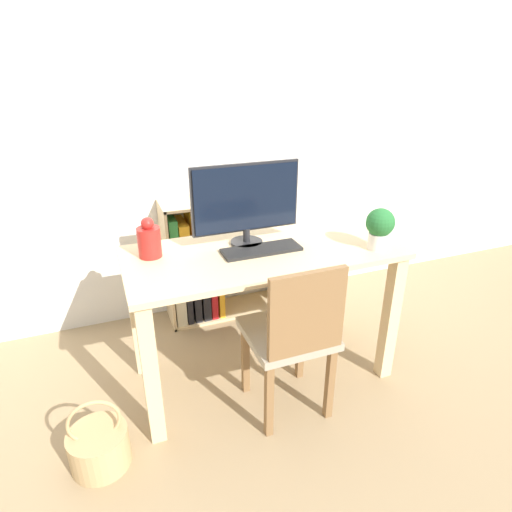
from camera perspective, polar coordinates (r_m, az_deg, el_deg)
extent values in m
plane|color=#997F5B|center=(2.58, 0.83, -15.10)|extent=(10.00, 10.00, 0.00)
cube|color=silver|center=(2.85, -6.00, 17.44)|extent=(8.00, 0.05, 2.60)
cube|color=#D8BC8C|center=(2.18, 0.95, 0.47)|extent=(1.40, 0.64, 0.03)
cube|color=#D8BC8C|center=(2.03, -13.83, -15.21)|extent=(0.07, 0.07, 0.74)
cube|color=#D8BC8C|center=(2.46, 17.46, -7.96)|extent=(0.07, 0.07, 0.74)
cube|color=#D8BC8C|center=(2.46, -15.65, -7.64)|extent=(0.07, 0.07, 0.74)
cube|color=#D8BC8C|center=(2.83, 11.04, -2.74)|extent=(0.07, 0.07, 0.74)
cylinder|color=#232326|center=(2.24, -1.26, 1.82)|extent=(0.17, 0.17, 0.02)
cylinder|color=#232326|center=(2.22, -1.27, 2.85)|extent=(0.04, 0.04, 0.07)
cube|color=#232326|center=(2.16, -1.38, 7.79)|extent=(0.56, 0.02, 0.35)
cube|color=black|center=(2.16, -1.32, 7.74)|extent=(0.54, 0.03, 0.33)
cube|color=black|center=(2.15, 0.74, 0.85)|extent=(0.40, 0.14, 0.02)
cylinder|color=#B2231E|center=(2.13, -14.03, 1.78)|extent=(0.11, 0.11, 0.15)
sphere|color=#B2231E|center=(2.10, -14.30, 4.21)|extent=(0.06, 0.06, 0.06)
cylinder|color=silver|center=(2.25, 15.95, 1.93)|extent=(0.10, 0.10, 0.09)
sphere|color=#23662D|center=(2.22, 16.25, 4.31)|extent=(0.14, 0.14, 0.14)
cube|color=#9E937F|center=(2.13, 4.20, -10.22)|extent=(0.40, 0.40, 0.04)
cube|color=brown|center=(1.87, 6.82, -7.65)|extent=(0.36, 0.03, 0.40)
cube|color=brown|center=(2.10, 1.73, -18.65)|extent=(0.04, 0.04, 0.42)
cube|color=brown|center=(2.22, 9.81, -16.33)|extent=(0.04, 0.04, 0.42)
cube|color=brown|center=(2.33, -1.42, -13.55)|extent=(0.04, 0.04, 0.42)
cube|color=brown|center=(2.44, 5.92, -11.79)|extent=(0.04, 0.04, 0.42)
cube|color=#D8BC8C|center=(2.86, -11.80, -1.40)|extent=(0.02, 0.28, 0.84)
cube|color=#D8BC8C|center=(3.06, 3.01, 0.93)|extent=(0.02, 0.28, 0.84)
cube|color=#D8BC8C|center=(3.13, -3.91, -7.07)|extent=(0.82, 0.28, 0.02)
cube|color=#D8BC8C|center=(2.79, -4.39, 7.51)|extent=(0.82, 0.28, 0.02)
cube|color=#D8BC8C|center=(2.94, -4.14, -0.20)|extent=(0.78, 0.28, 0.02)
cube|color=beige|center=(2.99, -10.38, -5.77)|extent=(0.07, 0.24, 0.28)
cube|color=black|center=(2.98, -9.28, -5.21)|extent=(0.04, 0.24, 0.33)
cube|color=black|center=(3.00, -8.23, -5.31)|extent=(0.05, 0.24, 0.29)
cube|color=black|center=(3.01, -7.09, -4.95)|extent=(0.05, 0.24, 0.31)
cube|color=red|center=(3.02, -6.11, -4.86)|extent=(0.04, 0.24, 0.30)
cube|color=orange|center=(3.04, -5.15, -4.76)|extent=(0.04, 0.24, 0.30)
cube|color=#2D7F38|center=(2.79, -11.19, 1.98)|extent=(0.05, 0.24, 0.33)
cube|color=orange|center=(2.81, -9.87, 1.80)|extent=(0.06, 0.24, 0.29)
cube|color=orange|center=(2.81, -8.29, 2.72)|extent=(0.07, 0.24, 0.37)
cylinder|color=tan|center=(2.19, -20.15, -22.90)|extent=(0.26, 0.26, 0.18)
torus|color=tan|center=(2.08, -20.80, -19.98)|extent=(0.23, 0.02, 0.23)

